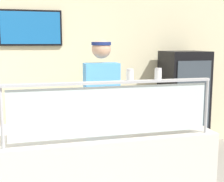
{
  "coord_description": "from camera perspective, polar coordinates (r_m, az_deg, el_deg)",
  "views": [
    {
      "loc": [
        0.31,
        -2.26,
        1.73
      ],
      "look_at": [
        1.03,
        0.44,
        1.29
      ],
      "focal_mm": 49.89,
      "sensor_mm": 36.0,
      "label": 1
    }
  ],
  "objects": [
    {
      "name": "parmesan_shaker",
      "position": [
        2.46,
        3.33,
        2.86
      ],
      "size": [
        0.06,
        0.06,
        0.09
      ],
      "color": "white",
      "rests_on": "sneeze_guard"
    },
    {
      "name": "sneeze_guard",
      "position": [
        2.45,
        0.15,
        -2.34
      ],
      "size": [
        1.69,
        0.06,
        0.48
      ],
      "color": "#B2B5BC",
      "rests_on": "serving_counter"
    },
    {
      "name": "pizza_tray",
      "position": [
        2.98,
        0.82,
        -5.86
      ],
      "size": [
        0.47,
        0.47,
        0.04
      ],
      "color": "#9EA0A8",
      "rests_on": "serving_counter"
    },
    {
      "name": "pepper_flake_shaker",
      "position": [
        2.54,
        8.45,
        2.99
      ],
      "size": [
        0.06,
        0.06,
        0.09
      ],
      "color": "white",
      "rests_on": "sneeze_guard"
    },
    {
      "name": "worker_figure",
      "position": [
        3.49,
        -1.83,
        -2.98
      ],
      "size": [
        0.41,
        0.5,
        1.76
      ],
      "color": "#23232D",
      "rests_on": "ground"
    },
    {
      "name": "serving_counter",
      "position": [
        3.01,
        -1.58,
        -15.69
      ],
      "size": [
        1.87,
        0.8,
        0.95
      ],
      "primitive_type": "cube",
      "color": "silver",
      "rests_on": "ground"
    },
    {
      "name": "shop_rear_unit",
      "position": [
        4.81,
        -7.46,
        4.48
      ],
      "size": [
        6.27,
        0.13,
        2.7
      ],
      "color": "beige",
      "rests_on": "ground"
    },
    {
      "name": "pizza_server",
      "position": [
        2.96,
        1.22,
        -5.52
      ],
      "size": [
        0.1,
        0.29,
        0.01
      ],
      "primitive_type": "cube",
      "rotation": [
        0.0,
        0.0,
        -0.08
      ],
      "color": "#ADAFB7",
      "rests_on": "pizza_tray"
    },
    {
      "name": "drink_fridge",
      "position": [
        4.97,
        12.92,
        -2.08
      ],
      "size": [
        0.63,
        0.61,
        1.59
      ],
      "color": "black",
      "rests_on": "ground"
    }
  ]
}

